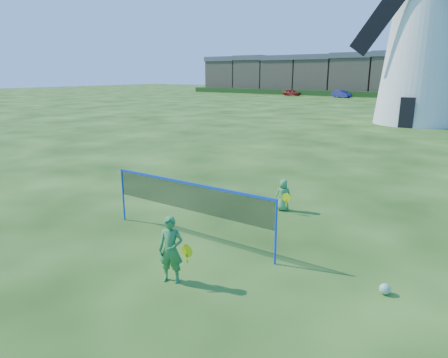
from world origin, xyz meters
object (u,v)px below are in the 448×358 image
(player_girl, at_px, (171,250))
(car_left, at_px, (292,93))
(windmill, at_px, (423,39))
(play_ball, at_px, (385,289))
(badminton_net, at_px, (189,197))
(player_boy, at_px, (283,195))
(car_right, at_px, (342,94))

(player_girl, height_order, car_left, player_girl)
(windmill, bearing_deg, play_ball, -80.65)
(play_ball, relative_size, car_left, 0.06)
(badminton_net, xyz_separation_m, car_left, (-27.44, 63.58, -0.55))
(player_boy, relative_size, car_right, 0.27)
(windmill, bearing_deg, player_boy, -87.87)
(player_boy, height_order, play_ball, player_boy)
(car_left, height_order, car_right, car_right)
(play_ball, bearing_deg, car_right, 109.68)
(windmill, height_order, car_left, windmill)
(badminton_net, relative_size, car_right, 1.35)
(badminton_net, height_order, car_right, badminton_net)
(player_boy, bearing_deg, car_left, -89.34)
(car_left, distance_m, car_right, 9.87)
(windmill, height_order, play_ball, windmill)
(badminton_net, bearing_deg, player_girl, -60.26)
(badminton_net, distance_m, car_left, 69.25)
(badminton_net, xyz_separation_m, play_ball, (4.88, 0.09, -1.03))
(player_girl, xyz_separation_m, play_ball, (3.79, 2.01, -0.60))
(windmill, height_order, player_boy, windmill)
(player_girl, bearing_deg, play_ball, 3.94)
(car_right, bearing_deg, windmill, -128.49)
(badminton_net, distance_m, play_ball, 4.99)
(badminton_net, distance_m, car_right, 65.35)
(player_boy, relative_size, play_ball, 4.55)
(windmill, distance_m, car_left, 43.92)
(player_girl, xyz_separation_m, car_left, (-28.54, 65.50, -0.12))
(car_right, bearing_deg, car_left, 109.79)
(player_boy, distance_m, play_ball, 5.17)
(player_girl, relative_size, car_right, 0.38)
(player_girl, bearing_deg, car_right, 82.09)
(player_girl, bearing_deg, windmill, 68.02)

